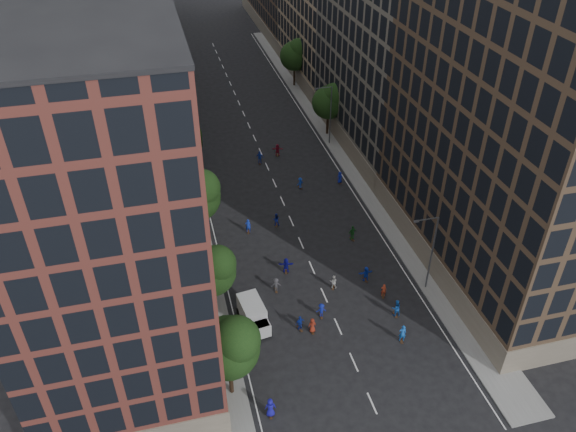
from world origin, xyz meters
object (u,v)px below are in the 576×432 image
object	(u,v)px
streetlamp_far	(329,112)
skater_1	(402,334)
streetlamp_near	(431,249)
skater_2	(396,308)
cargo_van	(253,315)
skater_0	(270,408)

from	to	relation	value
streetlamp_far	skater_1	distance (m)	39.75
streetlamp_near	skater_2	size ratio (longest dim) A/B	4.81
cargo_van	skater_0	distance (m)	10.35
streetlamp_near	skater_1	world-z (taller)	streetlamp_near
streetlamp_near	streetlamp_far	bearing A→B (deg)	90.00
skater_0	skater_1	xyz separation A→B (m)	(13.67, 4.82, 0.01)
cargo_van	streetlamp_far	bearing A→B (deg)	54.10
streetlamp_far	skater_1	bearing A→B (deg)	-97.55
streetlamp_near	skater_1	xyz separation A→B (m)	(-5.19, -6.18, -4.21)
cargo_van	skater_0	size ratio (longest dim) A/B	2.55
cargo_van	skater_1	bearing A→B (deg)	-30.51
streetlamp_near	streetlamp_far	xyz separation A→B (m)	(0.00, 33.00, 0.00)
skater_1	skater_2	world-z (taller)	skater_1
streetlamp_near	skater_0	bearing A→B (deg)	-149.76
streetlamp_near	skater_0	xyz separation A→B (m)	(-18.87, -11.00, -4.22)
cargo_van	skater_0	bearing A→B (deg)	-101.34
streetlamp_near	skater_0	distance (m)	22.25
streetlamp_far	skater_1	size ratio (longest dim) A/B	4.72
streetlamp_far	skater_2	xyz separation A→B (m)	(-4.44, -35.95, -4.23)
skater_0	skater_1	bearing A→B (deg)	-154.56
streetlamp_far	skater_2	bearing A→B (deg)	-97.04
streetlamp_far	cargo_van	size ratio (longest dim) A/B	1.88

